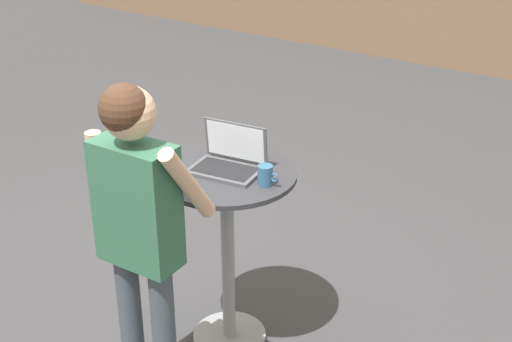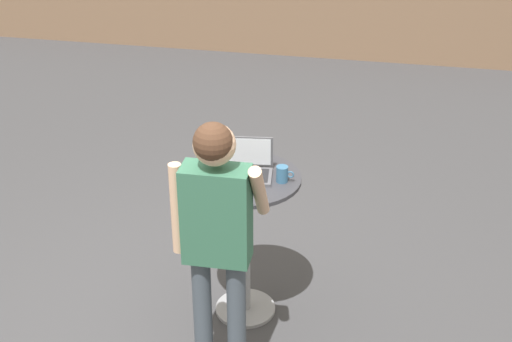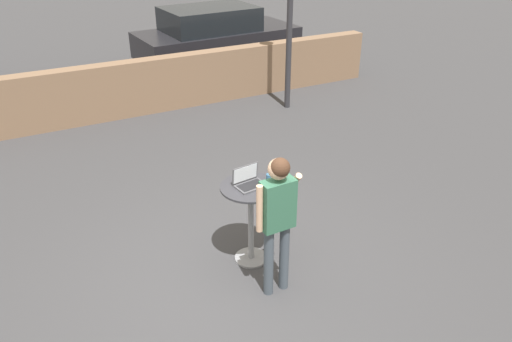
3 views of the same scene
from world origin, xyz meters
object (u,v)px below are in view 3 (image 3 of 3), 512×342
at_px(cafe_table, 251,210).
at_px(standing_person, 278,210).
at_px(coffee_mug, 269,178).
at_px(parked_car_near_street, 215,36).
at_px(laptop, 249,181).

distance_m(cafe_table, standing_person, 0.73).
bearing_deg(cafe_table, coffee_mug, -2.69).
xyz_separation_m(coffee_mug, parked_car_near_street, (2.85, 8.05, -0.28)).
height_order(laptop, coffee_mug, laptop).
bearing_deg(coffee_mug, cafe_table, 177.31).
bearing_deg(parked_car_near_street, cafe_table, -111.02).
height_order(cafe_table, coffee_mug, coffee_mug).
bearing_deg(standing_person, parked_car_near_street, 70.34).
relative_size(laptop, parked_car_near_street, 0.08).
bearing_deg(cafe_table, standing_person, -91.01).
bearing_deg(parked_car_near_street, laptop, -111.13).
height_order(cafe_table, laptop, laptop).
relative_size(coffee_mug, standing_person, 0.07).
bearing_deg(standing_person, laptop, 89.50).
distance_m(cafe_table, coffee_mug, 0.44).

